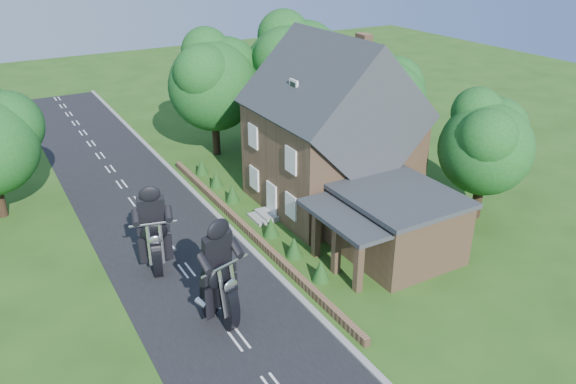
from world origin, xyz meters
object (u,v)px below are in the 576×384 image
house (331,135)px  motorcycle_follow (157,258)px  motorcycle_lead (220,308)px  garden_wall (247,229)px  annex (395,223)px

house → motorcycle_follow: (-11.69, -2.26, -3.65)m
house → motorcycle_lead: 13.56m
garden_wall → house: size_ratio=2.15×
house → motorcycle_lead: size_ratio=6.29×
annex → motorcycle_lead: size_ratio=4.33×
house → motorcycle_follow: size_ratio=6.87×
garden_wall → motorcycle_lead: bearing=-124.1°
house → motorcycle_follow: bearing=-169.1°
garden_wall → annex: (5.57, -5.80, 1.57)m
garden_wall → motorcycle_follow: bearing=-167.1°
house → motorcycle_follow: 12.45m
annex → motorcycle_lead: (-10.03, -0.78, -1.01)m
motorcycle_lead → annex: bearing=168.2°
house → motorcycle_follow: house is taller
annex → motorcycle_follow: bearing=157.7°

